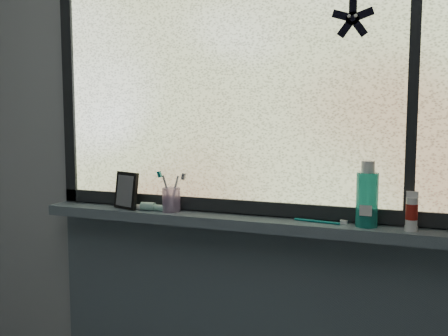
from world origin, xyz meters
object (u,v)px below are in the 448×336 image
vanity_mirror (126,190)px  mouthwash_bottle (367,194)px  cream_tube (412,210)px  toothbrush_cup (171,200)px

vanity_mirror → mouthwash_bottle: 0.93m
mouthwash_bottle → cream_tube: size_ratio=1.97×
toothbrush_cup → cream_tube: bearing=-1.1°
mouthwash_bottle → cream_tube: bearing=-6.9°
toothbrush_cup → cream_tube: 0.88m
toothbrush_cup → mouthwash_bottle: size_ratio=0.51×
vanity_mirror → mouthwash_bottle: mouthwash_bottle is taller
mouthwash_bottle → toothbrush_cup: bearing=-180.0°
cream_tube → mouthwash_bottle: bearing=173.1°
vanity_mirror → cream_tube: 1.08m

